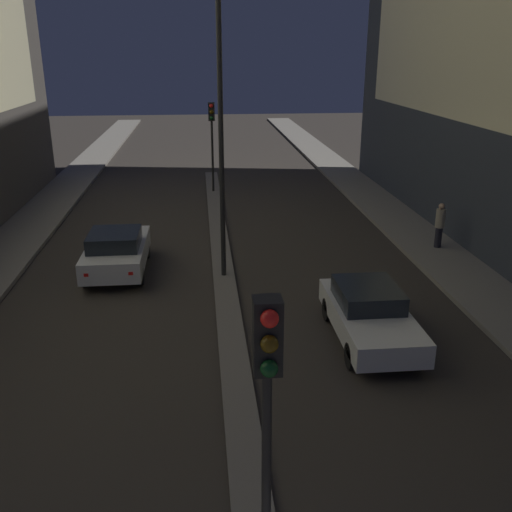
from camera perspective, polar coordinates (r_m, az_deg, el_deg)
The scene contains 7 objects.
median_strip at distance 20.51m, azimuth -3.43°, elevation -0.41°, with size 0.71×30.67×0.13m.
traffic_light_near at distance 6.67m, azimuth 1.14°, elevation -13.90°, with size 0.32×0.42×4.55m.
traffic_light_mid at distance 29.85m, azimuth -4.44°, elevation 12.74°, with size 0.32×0.42×4.55m.
street_lamp at distance 17.67m, azimuth -3.65°, elevation 17.55°, with size 0.53×0.53×9.46m.
car_left_lane at distance 19.86m, azimuth -13.76°, elevation 0.50°, with size 1.92×4.09×1.51m.
car_right_lane at distance 15.15m, azimuth 11.27°, elevation -5.71°, with size 1.81×4.20×1.41m.
pedestrian_on_right_sidewalk at distance 22.34m, azimuth 17.90°, elevation 3.05°, with size 0.34×0.34×1.70m.
Camera 1 is at (-0.68, -2.89, 7.19)m, focal length 40.00 mm.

